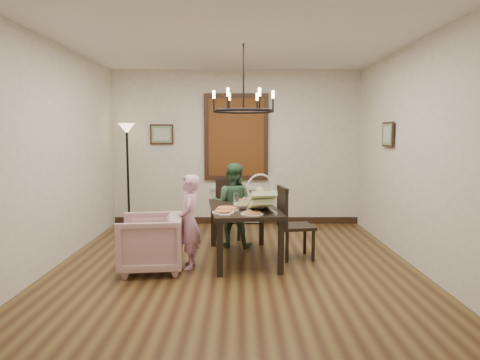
{
  "coord_description": "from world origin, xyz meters",
  "views": [
    {
      "loc": [
        0.06,
        -5.31,
        1.66
      ],
      "look_at": [
        0.07,
        0.3,
        1.05
      ],
      "focal_mm": 32.0,
      "sensor_mm": 36.0,
      "label": 1
    }
  ],
  "objects_px": {
    "armchair": "(151,243)",
    "drinking_glass": "(250,201)",
    "elderly_woman": "(189,229)",
    "baby_bouncer": "(260,199)",
    "floor_lamp": "(128,177)",
    "dining_table": "(243,213)",
    "chair_far": "(228,208)",
    "seated_man": "(233,212)",
    "chair_right": "(296,222)"
  },
  "relations": [
    {
      "from": "armchair",
      "to": "drinking_glass",
      "type": "distance_m",
      "value": 1.4
    },
    {
      "from": "elderly_woman",
      "to": "baby_bouncer",
      "type": "relative_size",
      "value": 1.95
    },
    {
      "from": "elderly_woman",
      "to": "floor_lamp",
      "type": "height_order",
      "value": "floor_lamp"
    },
    {
      "from": "dining_table",
      "to": "chair_far",
      "type": "xyz_separation_m",
      "value": [
        -0.23,
        1.14,
        -0.13
      ]
    },
    {
      "from": "elderly_woman",
      "to": "baby_bouncer",
      "type": "xyz_separation_m",
      "value": [
        0.88,
        0.02,
        0.38
      ]
    },
    {
      "from": "floor_lamp",
      "to": "chair_far",
      "type": "bearing_deg",
      "value": -23.17
    },
    {
      "from": "baby_bouncer",
      "to": "floor_lamp",
      "type": "distance_m",
      "value": 3.17
    },
    {
      "from": "elderly_woman",
      "to": "drinking_glass",
      "type": "height_order",
      "value": "elderly_woman"
    },
    {
      "from": "dining_table",
      "to": "baby_bouncer",
      "type": "height_order",
      "value": "baby_bouncer"
    },
    {
      "from": "seated_man",
      "to": "floor_lamp",
      "type": "xyz_separation_m",
      "value": [
        -1.86,
        1.25,
        0.39
      ]
    },
    {
      "from": "chair_right",
      "to": "baby_bouncer",
      "type": "bearing_deg",
      "value": 118.4
    },
    {
      "from": "chair_right",
      "to": "chair_far",
      "type": "bearing_deg",
      "value": 30.77
    },
    {
      "from": "drinking_glass",
      "to": "floor_lamp",
      "type": "height_order",
      "value": "floor_lamp"
    },
    {
      "from": "chair_right",
      "to": "elderly_woman",
      "type": "xyz_separation_m",
      "value": [
        -1.38,
        -0.41,
        -0.01
      ]
    },
    {
      "from": "chair_far",
      "to": "seated_man",
      "type": "distance_m",
      "value": 0.5
    },
    {
      "from": "dining_table",
      "to": "chair_right",
      "type": "height_order",
      "value": "chair_right"
    },
    {
      "from": "elderly_woman",
      "to": "seated_man",
      "type": "distance_m",
      "value": 1.16
    },
    {
      "from": "seated_man",
      "to": "floor_lamp",
      "type": "distance_m",
      "value": 2.27
    },
    {
      "from": "dining_table",
      "to": "armchair",
      "type": "relative_size",
      "value": 2.09
    },
    {
      "from": "armchair",
      "to": "dining_table",
      "type": "bearing_deg",
      "value": 107.52
    },
    {
      "from": "drinking_glass",
      "to": "baby_bouncer",
      "type": "bearing_deg",
      "value": -74.02
    },
    {
      "from": "baby_bouncer",
      "to": "seated_man",
      "type": "bearing_deg",
      "value": 98.75
    },
    {
      "from": "armchair",
      "to": "seated_man",
      "type": "relative_size",
      "value": 0.74
    },
    {
      "from": "seated_man",
      "to": "drinking_glass",
      "type": "bearing_deg",
      "value": 123.19
    },
    {
      "from": "drinking_glass",
      "to": "floor_lamp",
      "type": "relative_size",
      "value": 0.08
    },
    {
      "from": "dining_table",
      "to": "drinking_glass",
      "type": "bearing_deg",
      "value": 25.27
    },
    {
      "from": "dining_table",
      "to": "elderly_woman",
      "type": "xyz_separation_m",
      "value": [
        -0.67,
        -0.38,
        -0.13
      ]
    },
    {
      "from": "armchair",
      "to": "floor_lamp",
      "type": "relative_size",
      "value": 0.42
    },
    {
      "from": "elderly_woman",
      "to": "floor_lamp",
      "type": "xyz_separation_m",
      "value": [
        -1.34,
        2.28,
        0.42
      ]
    },
    {
      "from": "chair_right",
      "to": "floor_lamp",
      "type": "relative_size",
      "value": 0.54
    },
    {
      "from": "chair_far",
      "to": "dining_table",
      "type": "bearing_deg",
      "value": -76.99
    },
    {
      "from": "chair_right",
      "to": "floor_lamp",
      "type": "xyz_separation_m",
      "value": [
        -2.72,
        1.88,
        0.41
      ]
    },
    {
      "from": "chair_far",
      "to": "baby_bouncer",
      "type": "height_order",
      "value": "baby_bouncer"
    },
    {
      "from": "seated_man",
      "to": "armchair",
      "type": "bearing_deg",
      "value": 61.2
    },
    {
      "from": "armchair",
      "to": "baby_bouncer",
      "type": "distance_m",
      "value": 1.44
    },
    {
      "from": "chair_far",
      "to": "baby_bouncer",
      "type": "relative_size",
      "value": 1.94
    },
    {
      "from": "chair_right",
      "to": "drinking_glass",
      "type": "relative_size",
      "value": 6.79
    },
    {
      "from": "floor_lamp",
      "to": "armchair",
      "type": "bearing_deg",
      "value": -69.84
    },
    {
      "from": "armchair",
      "to": "elderly_woman",
      "type": "bearing_deg",
      "value": 98.0
    },
    {
      "from": "chair_far",
      "to": "armchair",
      "type": "relative_size",
      "value": 1.27
    },
    {
      "from": "baby_bouncer",
      "to": "chair_right",
      "type": "bearing_deg",
      "value": 27.08
    },
    {
      "from": "chair_far",
      "to": "elderly_woman",
      "type": "height_order",
      "value": "elderly_woman"
    },
    {
      "from": "dining_table",
      "to": "chair_far",
      "type": "bearing_deg",
      "value": 94.94
    },
    {
      "from": "dining_table",
      "to": "baby_bouncer",
      "type": "distance_m",
      "value": 0.49
    },
    {
      "from": "dining_table",
      "to": "baby_bouncer",
      "type": "xyz_separation_m",
      "value": [
        0.21,
        -0.37,
        0.25
      ]
    },
    {
      "from": "elderly_woman",
      "to": "drinking_glass",
      "type": "bearing_deg",
      "value": 118.09
    },
    {
      "from": "seated_man",
      "to": "floor_lamp",
      "type": "bearing_deg",
      "value": -22.38
    },
    {
      "from": "chair_right",
      "to": "drinking_glass",
      "type": "bearing_deg",
      "value": 77.7
    },
    {
      "from": "dining_table",
      "to": "seated_man",
      "type": "distance_m",
      "value": 0.68
    },
    {
      "from": "armchair",
      "to": "seated_man",
      "type": "distance_m",
      "value": 1.52
    }
  ]
}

